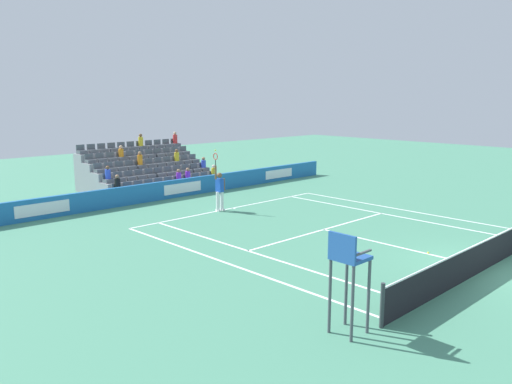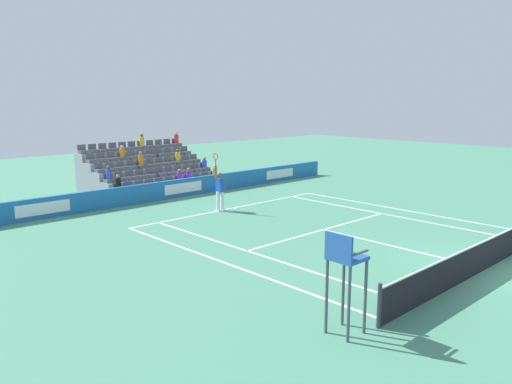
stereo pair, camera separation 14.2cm
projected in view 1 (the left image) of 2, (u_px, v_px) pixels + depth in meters
The scene contains 15 objects.
ground_plane at pixel (488, 268), 15.62m from camera, with size 80.00×80.00×0.00m, color #47896B.
line_baseline at pixel (232, 208), 24.05m from camera, with size 10.97×0.10×0.01m, color white.
line_service at pixel (324, 229), 20.16m from camera, with size 8.23×0.10×0.01m, color white.
line_centre_service at pixel (395, 246), 17.89m from camera, with size 0.10×6.40×0.01m, color white.
line_singles_sideline_left at pixel (257, 254), 17.03m from camera, with size 0.10×11.89×0.01m, color white.
line_singles_sideline_right at pixel (390, 215), 22.64m from camera, with size 0.10×11.89×0.01m, color white.
line_doubles_sideline_left at pixel (226, 263), 16.10m from camera, with size 0.10×11.89×0.01m, color white.
line_doubles_sideline_right at pixel (406, 210), 23.57m from camera, with size 0.10×11.89×0.01m, color white.
line_centre_mark at pixel (234, 208), 23.97m from camera, with size 0.10×0.20×0.01m, color white.
sponsor_barrier at pixel (182, 188), 26.83m from camera, with size 22.01×0.22×0.93m.
tennis_net at pixel (489, 253), 15.53m from camera, with size 11.97×0.10×1.07m.
tennis_player at pixel (220, 190), 23.32m from camera, with size 0.53×0.36×2.85m.
umpire_chair at pixel (348, 268), 11.00m from camera, with size 0.70×0.70×2.34m.
stadium_stand at pixel (145, 174), 29.30m from camera, with size 6.82×4.75×3.04m.
loose_tennis_ball at pixel (428, 253), 17.04m from camera, with size 0.07×0.07×0.07m, color #D1E533.
Camera 1 is at (15.49, 5.82, 5.17)m, focal length 35.70 mm.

